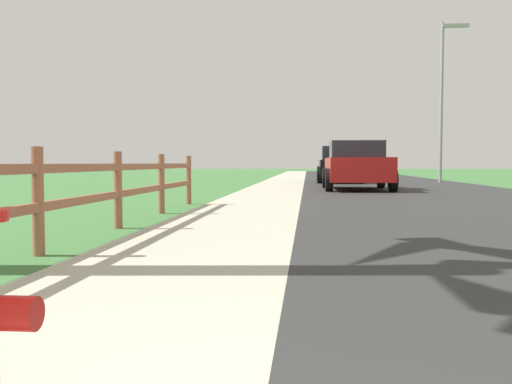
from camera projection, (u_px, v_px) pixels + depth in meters
name	position (u px, v px, depth m)	size (l,w,h in m)	color
ground_plane	(304.00, 182.00, 25.16)	(120.00, 120.00, 0.00)	#3D7138
road_asphalt	(378.00, 181.00, 26.83)	(7.00, 66.00, 0.01)	#2C2C2C
curb_concrete	(243.00, 181.00, 27.43)	(6.00, 66.00, 0.01)	#B3AF98
grass_verge	(212.00, 181.00, 27.56)	(5.00, 66.00, 0.00)	#3D7138
rail_fence	(85.00, 188.00, 6.29)	(0.11, 11.15, 1.02)	#91563E
parked_suv_red	(357.00, 166.00, 18.36)	(2.16, 4.22, 1.59)	maroon
parked_car_black	(339.00, 164.00, 25.49)	(2.04, 4.82, 1.61)	black
parked_car_beige	(347.00, 166.00, 32.86)	(2.04, 4.54, 1.40)	#C6B793
street_lamp	(444.00, 89.00, 24.34)	(1.17, 0.20, 6.92)	gray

